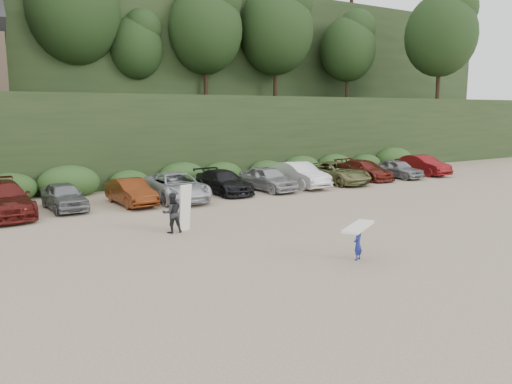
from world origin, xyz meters
TOP-DOWN VIEW (x-y plane):
  - ground at (0.00, 0.00)m, footprint 120.00×120.00m
  - hillside_backdrop at (-0.26, 35.93)m, footprint 90.00×41.50m
  - parked_cars at (0.01, 9.98)m, footprint 39.98×6.02m
  - child_surfer at (-0.25, -4.04)m, footprint 1.99×1.48m
  - adult_surfer at (-4.07, 2.75)m, footprint 1.28×0.68m

SIDE VIEW (x-z plane):
  - ground at x=0.00m, z-range 0.00..0.00m
  - parked_cars at x=0.01m, z-range -0.07..1.57m
  - child_surfer at x=-0.25m, z-range 0.21..1.40m
  - adult_surfer at x=-4.07m, z-range -0.14..1.82m
  - hillside_backdrop at x=-0.26m, z-range -2.78..25.22m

